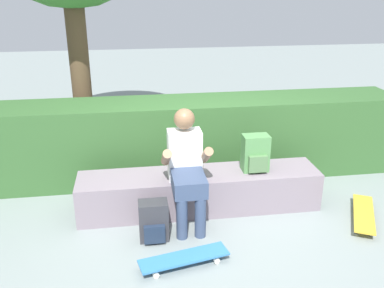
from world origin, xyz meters
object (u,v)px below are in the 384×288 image
Objects in this scene: skateboard_beside_bench at (364,214)px; backpack_on_bench at (255,154)px; skateboard_near_person at (184,258)px; backpack_on_ground at (154,222)px; person_skater at (186,165)px; bench_main at (200,191)px.

backpack_on_bench is (-1.05, 0.49, 0.54)m from skateboard_beside_bench.
skateboard_near_person is 2.06× the size of backpack_on_ground.
backpack_on_bench is at bearing 15.19° from person_skater.
skateboard_beside_bench is 1.28m from backpack_on_bench.
skateboard_beside_bench is at bearing -8.77° from person_skater.
bench_main reaches higher than backpack_on_ground.
skateboard_near_person is 1.03× the size of skateboard_beside_bench.
skateboard_near_person and skateboard_beside_bench have the same top height.
backpack_on_ground is (-2.19, -0.02, 0.12)m from skateboard_beside_bench.
backpack_on_bench is at bearing 24.23° from backpack_on_ground.
bench_main is 2.21× the size of person_skater.
bench_main is at bearing 44.33° from backpack_on_ground.
skateboard_beside_bench is 2.00× the size of backpack_on_ground.
backpack_on_ground is at bearing 117.79° from skateboard_near_person.
skateboard_beside_bench is (1.66, -0.50, -0.14)m from bench_main.
backpack_on_ground is (-0.24, 0.45, 0.12)m from skateboard_near_person.
skateboard_beside_bench is (1.83, -0.28, -0.55)m from person_skater.
bench_main reaches higher than skateboard_near_person.
skateboard_near_person is 1.42m from backpack_on_bench.
backpack_on_bench reaches higher than skateboard_near_person.
person_skater is 0.80m from backpack_on_bench.
skateboard_near_person is at bearing -107.12° from bench_main.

